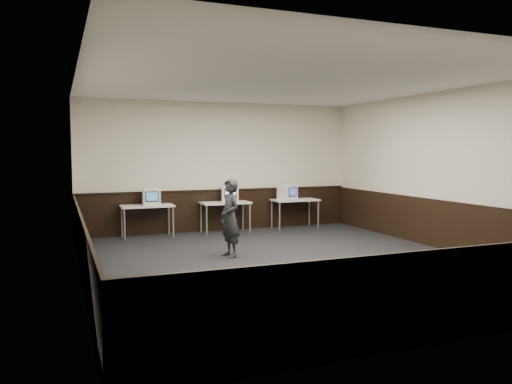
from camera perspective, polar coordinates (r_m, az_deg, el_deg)
floor at (r=9.05m, az=3.67°, el=-8.06°), size 8.00×8.00×0.00m
ceiling at (r=8.91m, az=3.78°, el=12.44°), size 8.00×8.00×0.00m
back_wall at (r=12.57m, az=-4.11°, el=2.89°), size 7.00×0.00×7.00m
front_wall at (r=5.50m, az=21.85°, el=0.18°), size 7.00×0.00×7.00m
left_wall at (r=7.99m, az=-19.60°, el=1.56°), size 0.00×8.00×8.00m
right_wall at (r=10.81m, az=20.75°, el=2.29°), size 0.00×8.00×8.00m
wainscot_back at (r=12.63m, az=-4.06°, el=-2.11°), size 6.98×0.04×1.00m
wainscot_front at (r=5.70m, az=21.36°, el=-10.89°), size 6.98×0.04×1.00m
wainscot_left at (r=8.13m, az=-19.24°, el=-6.20°), size 0.04×7.98×1.00m
wainscot_right at (r=10.89m, az=20.51°, el=-3.50°), size 0.04×7.98×1.00m
wainscot_rail at (r=12.56m, az=-4.04°, el=0.24°), size 6.98×0.06×0.04m
desk_left at (r=11.81m, az=-12.33°, el=-1.82°), size 1.20×0.60×0.75m
desk_center at (r=12.25m, az=-3.53°, el=-1.48°), size 1.20×0.60×0.75m
desk_right at (r=12.96m, az=4.48°, el=-1.14°), size 1.20×0.60×0.75m
emac_left at (r=11.76m, az=-11.88°, el=-0.52°), size 0.43×0.45×0.39m
emac_center at (r=12.28m, az=-3.02°, el=-0.19°), size 0.49×0.50×0.40m
emac_right at (r=12.83m, az=3.61°, el=-0.03°), size 0.49×0.50×0.38m
person at (r=9.42m, az=-2.97°, el=-2.97°), size 0.43×0.59×1.48m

